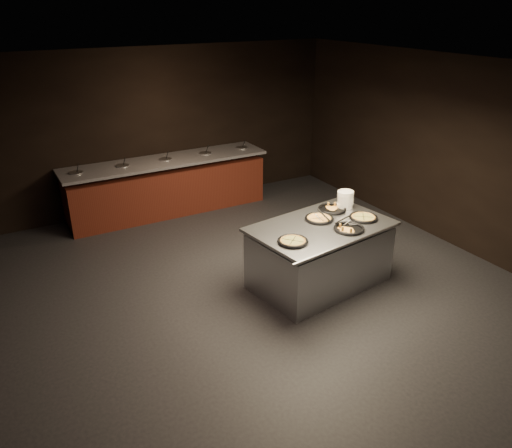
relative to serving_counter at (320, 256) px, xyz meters
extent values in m
cube|color=black|center=(-0.90, -0.10, -0.43)|extent=(7.00, 8.00, 0.01)
cube|color=black|center=(-0.90, -0.10, 2.48)|extent=(7.00, 8.00, 0.01)
cube|color=black|center=(-0.90, 3.90, 1.03)|extent=(7.00, 0.01, 2.90)
cube|color=black|center=(2.61, -0.10, 1.03)|extent=(0.01, 8.00, 2.90)
cube|color=#4C1D12|center=(-0.90, 3.47, 0.00)|extent=(3.60, 0.75, 0.85)
cube|color=slate|center=(-0.90, 3.47, 0.55)|extent=(3.70, 0.83, 0.05)
cube|color=#381F0C|center=(-0.90, 3.47, -0.38)|extent=(3.60, 0.69, 0.08)
cylinder|color=silver|center=(-2.45, 3.47, 0.56)|extent=(0.22, 0.22, 0.08)
cylinder|color=#516C2B|center=(-2.45, 3.47, 0.58)|extent=(0.19, 0.19, 0.02)
cylinder|color=black|center=(-2.42, 3.45, 0.67)|extent=(0.04, 0.10, 0.19)
cylinder|color=silver|center=(-1.67, 3.47, 0.56)|extent=(0.22, 0.22, 0.08)
cylinder|color=#516C2B|center=(-1.67, 3.47, 0.58)|extent=(0.19, 0.19, 0.02)
cylinder|color=black|center=(-1.64, 3.45, 0.67)|extent=(0.04, 0.10, 0.19)
cylinder|color=silver|center=(-0.90, 3.47, 0.56)|extent=(0.22, 0.22, 0.08)
cylinder|color=#516C2B|center=(-0.90, 3.47, 0.58)|extent=(0.19, 0.19, 0.02)
cylinder|color=black|center=(-0.87, 3.45, 0.67)|extent=(0.04, 0.10, 0.19)
cylinder|color=silver|center=(-0.12, 3.47, 0.56)|extent=(0.22, 0.22, 0.08)
cylinder|color=#516C2B|center=(-0.12, 3.47, 0.58)|extent=(0.19, 0.19, 0.02)
cylinder|color=black|center=(-0.09, 3.45, 0.67)|extent=(0.04, 0.10, 0.19)
cylinder|color=silver|center=(0.65, 3.47, 0.56)|extent=(0.22, 0.22, 0.08)
cylinder|color=#516C2B|center=(0.65, 3.47, 0.58)|extent=(0.19, 0.19, 0.02)
cylinder|color=black|center=(0.68, 3.45, 0.67)|extent=(0.04, 0.10, 0.19)
cube|color=silver|center=(0.00, 0.00, -0.03)|extent=(1.91, 1.32, 0.80)
cube|color=silver|center=(0.00, 0.00, 0.44)|extent=(2.00, 1.41, 0.04)
cylinder|color=silver|center=(0.00, -0.58, 0.44)|extent=(1.84, 0.30, 0.04)
cylinder|color=white|center=(0.66, 0.34, 0.58)|extent=(0.23, 0.23, 0.24)
cylinder|color=black|center=(-0.62, -0.25, 0.47)|extent=(0.36, 0.36, 0.01)
torus|color=black|center=(-0.62, -0.25, 0.48)|extent=(0.38, 0.38, 0.04)
torus|color=#935F26|center=(-0.62, -0.25, 0.49)|extent=(0.32, 0.32, 0.03)
cylinder|color=#C9B350|center=(-0.62, -0.25, 0.48)|extent=(0.28, 0.28, 0.02)
cube|color=black|center=(-0.62, -0.25, 0.49)|extent=(0.19, 0.22, 0.00)
cube|color=black|center=(-0.62, -0.25, 0.49)|extent=(0.22, 0.19, 0.00)
cylinder|color=black|center=(0.08, 0.16, 0.47)|extent=(0.37, 0.37, 0.01)
torus|color=black|center=(0.08, 0.16, 0.48)|extent=(0.39, 0.39, 0.04)
torus|color=#935F26|center=(0.08, 0.16, 0.49)|extent=(0.33, 0.33, 0.03)
cylinder|color=gold|center=(0.08, 0.16, 0.48)|extent=(0.29, 0.29, 0.02)
cube|color=black|center=(0.08, 0.16, 0.49)|extent=(0.05, 0.28, 0.00)
cube|color=black|center=(0.08, 0.16, 0.49)|extent=(0.28, 0.05, 0.00)
cylinder|color=black|center=(0.44, 0.34, 0.47)|extent=(0.38, 0.38, 0.01)
torus|color=black|center=(0.44, 0.34, 0.48)|extent=(0.40, 0.40, 0.04)
cylinder|color=black|center=(0.22, -0.30, 0.47)|extent=(0.38, 0.38, 0.01)
torus|color=black|center=(0.22, -0.30, 0.48)|extent=(0.40, 0.40, 0.04)
cylinder|color=black|center=(0.62, -0.11, 0.47)|extent=(0.36, 0.36, 0.01)
torus|color=black|center=(0.62, -0.11, 0.48)|extent=(0.39, 0.39, 0.04)
torus|color=#935F26|center=(0.62, -0.11, 0.49)|extent=(0.33, 0.33, 0.03)
cylinder|color=#C9B350|center=(0.62, -0.11, 0.48)|extent=(0.28, 0.28, 0.02)
cube|color=black|center=(0.62, -0.11, 0.49)|extent=(0.17, 0.23, 0.00)
cube|color=black|center=(0.62, -0.11, 0.49)|extent=(0.23, 0.17, 0.00)
cube|color=silver|center=(0.00, 0.21, 0.48)|extent=(0.14, 0.15, 0.00)
cylinder|color=black|center=(0.08, 0.06, 0.57)|extent=(0.09, 0.20, 0.14)
cylinder|color=silver|center=(0.04, 0.14, 0.51)|extent=(0.05, 0.10, 0.09)
cube|color=silver|center=(0.35, -0.21, 0.48)|extent=(0.13, 0.11, 0.00)
cylinder|color=black|center=(0.21, -0.16, 0.56)|extent=(0.18, 0.09, 0.12)
cylinder|color=silver|center=(0.28, -0.18, 0.51)|extent=(0.09, 0.05, 0.08)
camera|label=1|loc=(-3.71, -4.81, 3.20)|focal=35.00mm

